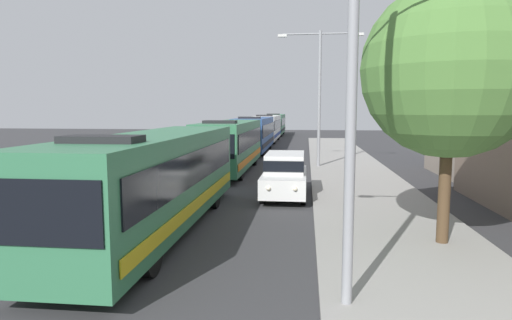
% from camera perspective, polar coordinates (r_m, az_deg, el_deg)
% --- Properties ---
extents(bus_lead, '(2.58, 12.07, 3.21)m').
position_cam_1_polar(bus_lead, '(13.94, -12.78, -2.23)').
color(bus_lead, '#33724C').
rests_on(bus_lead, ground_plane).
extents(bus_second_in_line, '(2.58, 11.06, 3.21)m').
position_cam_1_polar(bus_second_in_line, '(26.85, -3.32, 2.11)').
color(bus_second_in_line, '#33724C').
rests_on(bus_second_in_line, ground_plane).
extents(bus_middle, '(2.58, 11.97, 3.21)m').
position_cam_1_polar(bus_middle, '(39.19, -0.18, 3.54)').
color(bus_middle, '#284C8C').
rests_on(bus_middle, ground_plane).
extents(bus_fourth_in_line, '(2.58, 12.12, 3.21)m').
position_cam_1_polar(bus_fourth_in_line, '(51.79, 1.47, 4.29)').
color(bus_fourth_in_line, silver).
rests_on(bus_fourth_in_line, ground_plane).
extents(bus_rear, '(2.58, 11.02, 3.21)m').
position_cam_1_polar(bus_rear, '(64.38, 2.48, 4.74)').
color(bus_rear, '#33724C').
rests_on(bus_rear, ground_plane).
extents(white_suv, '(1.86, 4.93, 1.90)m').
position_cam_1_polar(white_suv, '(19.09, 3.80, -1.72)').
color(white_suv, white).
rests_on(white_suv, ground_plane).
extents(streetlamp_near, '(5.48, 0.28, 8.47)m').
position_cam_1_polar(streetlamp_near, '(8.24, 12.58, 16.91)').
color(streetlamp_near, gray).
rests_on(streetlamp_near, sidewalk).
extents(streetlamp_mid, '(5.33, 0.28, 8.57)m').
position_cam_1_polar(streetlamp_mid, '(28.46, 8.29, 9.64)').
color(streetlamp_mid, gray).
rests_on(streetlamp_mid, sidewalk).
extents(roadside_tree, '(4.70, 4.70, 7.04)m').
position_cam_1_polar(roadside_tree, '(12.85, 24.02, 10.68)').
color(roadside_tree, '#4C3823').
rests_on(roadside_tree, sidewalk).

